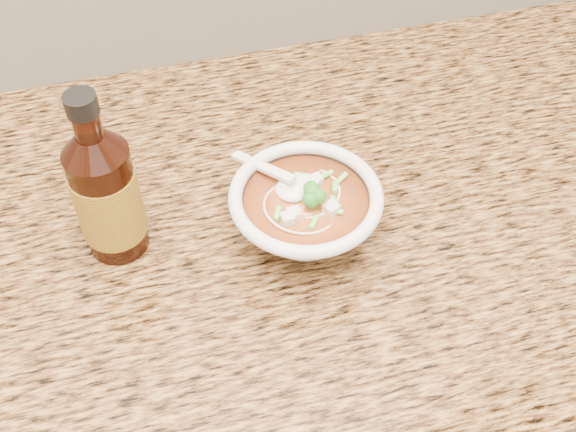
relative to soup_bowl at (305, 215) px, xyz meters
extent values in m
cube|color=#371F10|center=(-0.12, 0.05, -0.51)|extent=(4.00, 0.65, 0.86)
cube|color=olive|center=(-0.12, 0.05, -0.06)|extent=(4.00, 0.68, 0.04)
cylinder|color=white|center=(0.00, 0.00, -0.04)|extent=(0.07, 0.07, 0.01)
torus|color=white|center=(0.00, 0.00, 0.03)|extent=(0.17, 0.17, 0.02)
torus|color=beige|center=(-0.01, 0.01, 0.02)|extent=(0.07, 0.07, 0.00)
torus|color=beige|center=(0.00, 0.00, 0.02)|extent=(0.07, 0.07, 0.00)
torus|color=beige|center=(-0.01, 0.01, 0.02)|extent=(0.09, 0.09, 0.00)
torus|color=beige|center=(-0.01, 0.02, 0.02)|extent=(0.09, 0.09, 0.00)
torus|color=beige|center=(0.01, 0.01, 0.02)|extent=(0.08, 0.08, 0.00)
torus|color=beige|center=(0.00, 0.01, 0.02)|extent=(0.07, 0.07, 0.00)
cube|color=silver|center=(-0.02, -0.02, 0.03)|extent=(0.02, 0.02, 0.01)
cube|color=silver|center=(-0.02, -0.01, 0.03)|extent=(0.02, 0.02, 0.01)
cube|color=silver|center=(0.02, 0.03, 0.03)|extent=(0.02, 0.02, 0.01)
cube|color=silver|center=(0.01, -0.02, 0.03)|extent=(0.02, 0.02, 0.01)
cube|color=silver|center=(0.01, -0.01, 0.03)|extent=(0.02, 0.02, 0.01)
cube|color=silver|center=(0.00, 0.03, 0.03)|extent=(0.01, 0.01, 0.01)
cube|color=silver|center=(-0.02, -0.01, 0.03)|extent=(0.02, 0.02, 0.01)
ellipsoid|color=#196014|center=(0.00, -0.01, 0.04)|extent=(0.03, 0.03, 0.03)
cylinder|color=#79DE55|center=(-0.02, 0.00, 0.03)|extent=(0.01, 0.02, 0.01)
cylinder|color=#79DE55|center=(-0.02, 0.01, 0.03)|extent=(0.01, 0.02, 0.01)
cylinder|color=#79DE55|center=(0.01, 0.02, 0.03)|extent=(0.02, 0.01, 0.01)
cylinder|color=#79DE55|center=(-0.02, 0.02, 0.03)|extent=(0.02, 0.01, 0.01)
cylinder|color=#79DE55|center=(-0.03, -0.02, 0.03)|extent=(0.02, 0.02, 0.01)
cylinder|color=#79DE55|center=(0.03, -0.01, 0.03)|extent=(0.02, 0.01, 0.01)
cylinder|color=#79DE55|center=(-0.04, 0.00, 0.03)|extent=(0.01, 0.02, 0.01)
cylinder|color=#79DE55|center=(0.01, -0.04, 0.03)|extent=(0.01, 0.02, 0.01)
ellipsoid|color=white|center=(-0.01, 0.02, 0.03)|extent=(0.04, 0.04, 0.01)
cube|color=white|center=(-0.03, 0.05, 0.03)|extent=(0.06, 0.08, 0.02)
cylinder|color=black|center=(-0.21, 0.05, 0.03)|extent=(0.07, 0.07, 0.14)
cylinder|color=black|center=(-0.21, 0.05, 0.14)|extent=(0.03, 0.03, 0.03)
cylinder|color=black|center=(-0.21, 0.05, 0.16)|extent=(0.03, 0.03, 0.02)
cylinder|color=red|center=(-0.21, 0.05, 0.03)|extent=(0.07, 0.07, 0.09)
camera|label=1|loc=(-0.15, -0.50, 0.60)|focal=45.00mm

